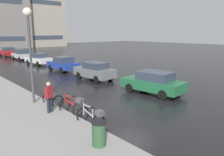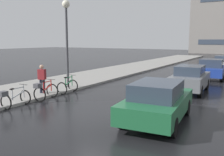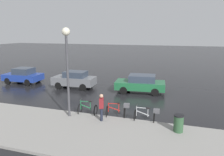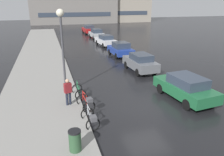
{
  "view_description": "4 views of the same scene",
  "coord_description": "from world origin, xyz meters",
  "px_view_note": "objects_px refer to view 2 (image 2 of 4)",
  "views": [
    {
      "loc": [
        -8.85,
        -8.51,
        4.06
      ],
      "look_at": [
        0.88,
        2.57,
        0.99
      ],
      "focal_mm": 35.0,
      "sensor_mm": 36.0,
      "label": 1
    },
    {
      "loc": [
        5.9,
        -8.16,
        3.03
      ],
      "look_at": [
        -1.47,
        3.98,
        0.85
      ],
      "focal_mm": 40.0,
      "sensor_mm": 36.0,
      "label": 2
    },
    {
      "loc": [
        -15.35,
        -2.81,
        5.12
      ],
      "look_at": [
        -0.46,
        1.96,
        1.79
      ],
      "focal_mm": 35.0,
      "sensor_mm": 36.0,
      "label": 3
    },
    {
      "loc": [
        -5.18,
        -10.26,
        5.73
      ],
      "look_at": [
        -1.29,
        2.9,
        0.93
      ],
      "focal_mm": 35.0,
      "sensor_mm": 36.0,
      "label": 4
    }
  ],
  "objects_px": {
    "car_green": "(158,101)",
    "car_blue": "(211,69)",
    "bicycle_second": "(44,90)",
    "bicycle_third": "(68,86)",
    "car_white": "(223,63)",
    "bicycle_nearest": "(13,98)",
    "car_grey": "(190,79)",
    "streetlamp": "(66,27)",
    "pedestrian": "(42,78)"
  },
  "relations": [
    {
      "from": "streetlamp",
      "to": "car_green",
      "type": "bearing_deg",
      "value": -23.37
    },
    {
      "from": "car_grey",
      "to": "pedestrian",
      "type": "bearing_deg",
      "value": -142.3
    },
    {
      "from": "bicycle_nearest",
      "to": "pedestrian",
      "type": "xyz_separation_m",
      "value": [
        -0.8,
        2.5,
        0.48
      ]
    },
    {
      "from": "bicycle_third",
      "to": "car_grey",
      "type": "height_order",
      "value": "car_grey"
    },
    {
      "from": "bicycle_nearest",
      "to": "car_white",
      "type": "bearing_deg",
      "value": 73.1
    },
    {
      "from": "car_blue",
      "to": "car_white",
      "type": "relative_size",
      "value": 0.9
    },
    {
      "from": "bicycle_second",
      "to": "car_white",
      "type": "distance_m",
      "value": 19.01
    },
    {
      "from": "bicycle_third",
      "to": "car_grey",
      "type": "bearing_deg",
      "value": 33.74
    },
    {
      "from": "streetlamp",
      "to": "bicycle_nearest",
      "type": "bearing_deg",
      "value": -80.37
    },
    {
      "from": "car_grey",
      "to": "pedestrian",
      "type": "relative_size",
      "value": 2.33
    },
    {
      "from": "car_white",
      "to": "bicycle_nearest",
      "type": "bearing_deg",
      "value": -106.9
    },
    {
      "from": "bicycle_second",
      "to": "pedestrian",
      "type": "bearing_deg",
      "value": 141.27
    },
    {
      "from": "bicycle_third",
      "to": "car_green",
      "type": "height_order",
      "value": "car_green"
    },
    {
      "from": "bicycle_second",
      "to": "bicycle_nearest",
      "type": "bearing_deg",
      "value": -93.55
    },
    {
      "from": "car_blue",
      "to": "pedestrian",
      "type": "distance_m",
      "value": 12.97
    },
    {
      "from": "streetlamp",
      "to": "car_grey",
      "type": "bearing_deg",
      "value": 24.87
    },
    {
      "from": "car_grey",
      "to": "pedestrian",
      "type": "distance_m",
      "value": 8.45
    },
    {
      "from": "bicycle_second",
      "to": "pedestrian",
      "type": "xyz_separation_m",
      "value": [
        -0.91,
        0.73,
        0.45
      ]
    },
    {
      "from": "bicycle_nearest",
      "to": "car_grey",
      "type": "relative_size",
      "value": 0.36
    },
    {
      "from": "bicycle_second",
      "to": "car_blue",
      "type": "xyz_separation_m",
      "value": [
        5.95,
        11.74,
        0.27
      ]
    },
    {
      "from": "bicycle_second",
      "to": "car_white",
      "type": "relative_size",
      "value": 0.34
    },
    {
      "from": "bicycle_second",
      "to": "car_green",
      "type": "bearing_deg",
      "value": -2.07
    },
    {
      "from": "car_white",
      "to": "car_grey",
      "type": "bearing_deg",
      "value": -90.66
    },
    {
      "from": "car_green",
      "to": "car_blue",
      "type": "xyz_separation_m",
      "value": [
        -0.17,
        11.96,
        -0.01
      ]
    },
    {
      "from": "bicycle_second",
      "to": "streetlamp",
      "type": "bearing_deg",
      "value": 107.53
    },
    {
      "from": "car_green",
      "to": "pedestrian",
      "type": "bearing_deg",
      "value": 172.31
    },
    {
      "from": "bicycle_third",
      "to": "car_green",
      "type": "distance_m",
      "value": 6.64
    },
    {
      "from": "bicycle_third",
      "to": "car_green",
      "type": "xyz_separation_m",
      "value": [
        6.27,
        -2.15,
        0.39
      ]
    },
    {
      "from": "car_green",
      "to": "bicycle_second",
      "type": "bearing_deg",
      "value": 177.93
    },
    {
      "from": "car_green",
      "to": "car_white",
      "type": "xyz_separation_m",
      "value": [
        -0.2,
        18.28,
        -0.03
      ]
    },
    {
      "from": "bicycle_third",
      "to": "car_white",
      "type": "distance_m",
      "value": 17.24
    },
    {
      "from": "car_green",
      "to": "car_blue",
      "type": "distance_m",
      "value": 11.96
    },
    {
      "from": "car_white",
      "to": "streetlamp",
      "type": "bearing_deg",
      "value": -114.02
    },
    {
      "from": "car_green",
      "to": "car_grey",
      "type": "xyz_separation_m",
      "value": [
        -0.34,
        6.11,
        0.01
      ]
    },
    {
      "from": "bicycle_nearest",
      "to": "car_white",
      "type": "height_order",
      "value": "car_white"
    },
    {
      "from": "car_grey",
      "to": "car_blue",
      "type": "bearing_deg",
      "value": 88.31
    },
    {
      "from": "pedestrian",
      "to": "car_blue",
      "type": "bearing_deg",
      "value": 58.1
    },
    {
      "from": "bicycle_third",
      "to": "pedestrian",
      "type": "distance_m",
      "value": 1.53
    },
    {
      "from": "bicycle_second",
      "to": "car_blue",
      "type": "distance_m",
      "value": 13.16
    },
    {
      "from": "bicycle_nearest",
      "to": "pedestrian",
      "type": "height_order",
      "value": "pedestrian"
    },
    {
      "from": "bicycle_nearest",
      "to": "pedestrian",
      "type": "distance_m",
      "value": 2.66
    },
    {
      "from": "bicycle_nearest",
      "to": "car_grey",
      "type": "distance_m",
      "value": 9.66
    },
    {
      "from": "bicycle_third",
      "to": "car_green",
      "type": "relative_size",
      "value": 0.27
    },
    {
      "from": "bicycle_second",
      "to": "bicycle_third",
      "type": "distance_m",
      "value": 1.94
    },
    {
      "from": "bicycle_nearest",
      "to": "car_green",
      "type": "distance_m",
      "value": 6.42
    },
    {
      "from": "car_white",
      "to": "streetlamp",
      "type": "xyz_separation_m",
      "value": [
        -6.8,
        -15.26,
        3.07
      ]
    },
    {
      "from": "car_grey",
      "to": "streetlamp",
      "type": "height_order",
      "value": "streetlamp"
    },
    {
      "from": "car_green",
      "to": "car_blue",
      "type": "relative_size",
      "value": 1.15
    },
    {
      "from": "bicycle_nearest",
      "to": "streetlamp",
      "type": "xyz_separation_m",
      "value": [
        -0.78,
        4.57,
        3.35
      ]
    },
    {
      "from": "car_green",
      "to": "streetlamp",
      "type": "distance_m",
      "value": 8.21
    }
  ]
}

